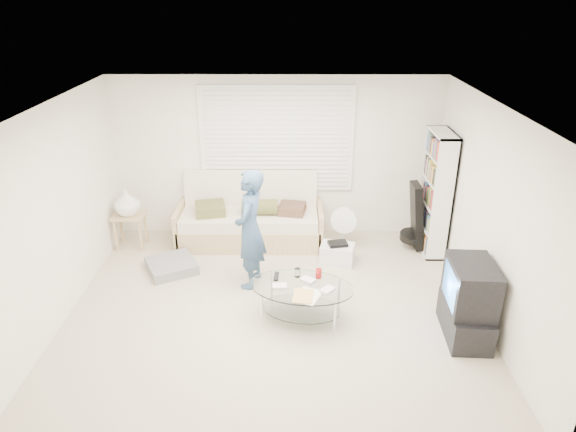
{
  "coord_description": "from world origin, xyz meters",
  "views": [
    {
      "loc": [
        0.21,
        -5.33,
        3.66
      ],
      "look_at": [
        0.18,
        0.3,
        1.14
      ],
      "focal_mm": 32.0,
      "sensor_mm": 36.0,
      "label": 1
    }
  ],
  "objects_px": {
    "tv_unit": "(468,301)",
    "bookshelf": "(436,193)",
    "futon_sofa": "(250,220)",
    "coffee_table": "(302,292)"
  },
  "relations": [
    {
      "from": "tv_unit",
      "to": "bookshelf",
      "type": "bearing_deg",
      "value": 86.6
    },
    {
      "from": "tv_unit",
      "to": "coffee_table",
      "type": "bearing_deg",
      "value": 170.72
    },
    {
      "from": "futon_sofa",
      "to": "tv_unit",
      "type": "relative_size",
      "value": 2.41
    },
    {
      "from": "futon_sofa",
      "to": "coffee_table",
      "type": "distance_m",
      "value": 2.19
    },
    {
      "from": "futon_sofa",
      "to": "coffee_table",
      "type": "height_order",
      "value": "futon_sofa"
    },
    {
      "from": "bookshelf",
      "to": "futon_sofa",
      "type": "bearing_deg",
      "value": 174.67
    },
    {
      "from": "bookshelf",
      "to": "tv_unit",
      "type": "xyz_separation_m",
      "value": [
        -0.13,
        -2.11,
        -0.47
      ]
    },
    {
      "from": "futon_sofa",
      "to": "coffee_table",
      "type": "relative_size",
      "value": 1.63
    },
    {
      "from": "tv_unit",
      "to": "futon_sofa",
      "type": "bearing_deg",
      "value": 137.86
    },
    {
      "from": "bookshelf",
      "to": "tv_unit",
      "type": "height_order",
      "value": "bookshelf"
    }
  ]
}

